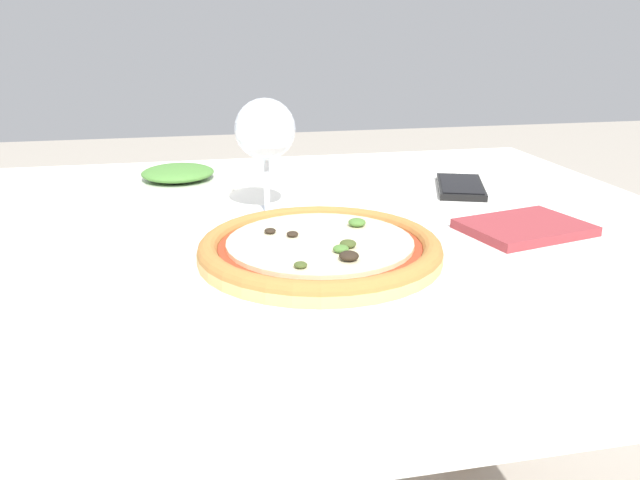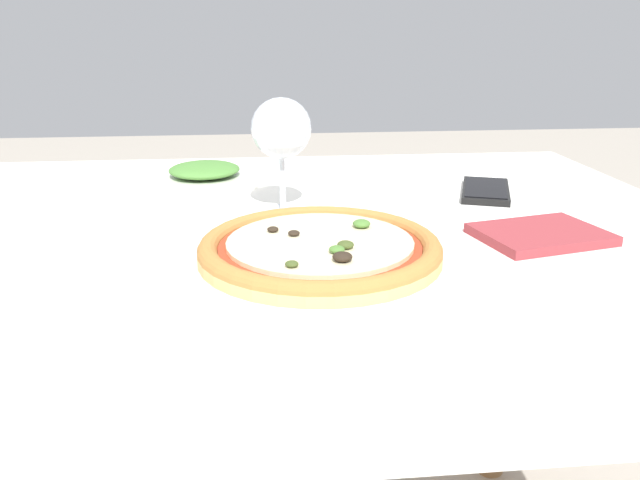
% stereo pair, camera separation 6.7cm
% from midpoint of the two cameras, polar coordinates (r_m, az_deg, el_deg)
% --- Properties ---
extents(dining_table, '(1.44, 0.93, 0.70)m').
position_cam_midpoint_polar(dining_table, '(0.83, -16.12, -5.02)').
color(dining_table, '#997047').
rests_on(dining_table, ground_plane).
extents(pizza_plate, '(0.28, 0.28, 0.04)m').
position_cam_midpoint_polar(pizza_plate, '(0.68, -2.84, -1.07)').
color(pizza_plate, white).
rests_on(pizza_plate, dining_table).
extents(wine_glass_far_left, '(0.08, 0.08, 0.16)m').
position_cam_midpoint_polar(wine_glass_far_left, '(0.85, -7.33, 9.75)').
color(wine_glass_far_left, silver).
rests_on(wine_glass_far_left, dining_table).
extents(cell_phone, '(0.11, 0.16, 0.01)m').
position_cam_midpoint_polar(cell_phone, '(1.02, 10.88, 4.81)').
color(cell_phone, black).
rests_on(cell_phone, dining_table).
extents(side_plate, '(0.20, 0.20, 0.03)m').
position_cam_midpoint_polar(side_plate, '(1.06, -14.63, 5.47)').
color(side_plate, white).
rests_on(side_plate, dining_table).
extents(napkin_folded, '(0.17, 0.14, 0.01)m').
position_cam_midpoint_polar(napkin_folded, '(0.82, 16.01, 1.08)').
color(napkin_folded, '#933338').
rests_on(napkin_folded, dining_table).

